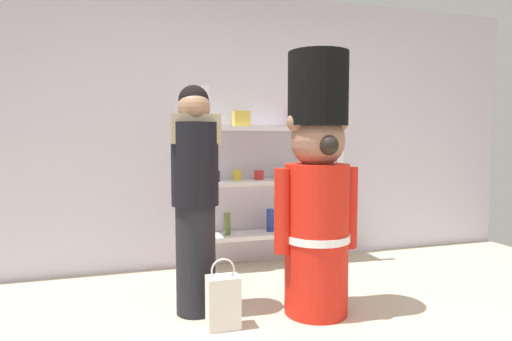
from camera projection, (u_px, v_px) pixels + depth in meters
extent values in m
cube|color=silver|center=(225.00, 130.00, 4.19)|extent=(6.40, 0.12, 2.60)
cube|color=white|center=(206.00, 182.00, 3.79)|extent=(0.05, 0.05, 1.68)
cube|color=white|center=(340.00, 178.00, 4.17)|extent=(0.05, 0.05, 1.68)
cube|color=white|center=(200.00, 179.00, 4.08)|extent=(0.05, 0.05, 1.68)
cube|color=white|center=(326.00, 175.00, 4.46)|extent=(0.05, 0.05, 1.68)
cube|color=white|center=(271.00, 234.00, 4.17)|extent=(1.31, 0.30, 0.04)
cube|color=white|center=(271.00, 182.00, 4.13)|extent=(1.31, 0.30, 0.04)
cube|color=white|center=(271.00, 129.00, 4.09)|extent=(1.31, 0.30, 0.04)
cylinder|color=navy|center=(216.00, 176.00, 3.93)|extent=(0.08, 0.08, 0.10)
cylinder|color=yellow|center=(237.00, 175.00, 4.05)|extent=(0.08, 0.08, 0.10)
cylinder|color=red|center=(259.00, 175.00, 4.13)|extent=(0.09, 0.09, 0.09)
cylinder|color=black|center=(281.00, 175.00, 4.17)|extent=(0.10, 0.10, 0.08)
cylinder|color=green|center=(302.00, 174.00, 4.23)|extent=(0.08, 0.08, 0.10)
cylinder|color=pink|center=(323.00, 174.00, 4.28)|extent=(0.10, 0.10, 0.09)
cylinder|color=#596B33|center=(227.00, 224.00, 4.01)|extent=(0.06, 0.06, 0.21)
cylinder|color=navy|center=(270.00, 220.00, 4.17)|extent=(0.07, 0.07, 0.22)
cylinder|color=silver|center=(311.00, 219.00, 4.30)|extent=(0.06, 0.06, 0.20)
cube|color=gold|center=(241.00, 119.00, 4.00)|extent=(0.15, 0.12, 0.14)
cube|color=#B21E2D|center=(300.00, 122.00, 4.17)|extent=(0.19, 0.15, 0.10)
cylinder|color=red|center=(316.00, 239.00, 3.00)|extent=(0.44, 0.44, 1.05)
cylinder|color=white|center=(317.00, 237.00, 2.99)|extent=(0.46, 0.46, 0.05)
sphere|color=#936751|center=(318.00, 141.00, 2.94)|extent=(0.37, 0.37, 0.37)
sphere|color=#936751|center=(296.00, 122.00, 2.89)|extent=(0.13, 0.13, 0.13)
sphere|color=#936751|center=(339.00, 123.00, 2.98)|extent=(0.13, 0.13, 0.13)
cylinder|color=black|center=(318.00, 89.00, 2.92)|extent=(0.41, 0.41, 0.49)
cylinder|color=red|center=(282.00, 211.00, 2.91)|extent=(0.11, 0.11, 0.58)
cylinder|color=red|center=(350.00, 207.00, 3.05)|extent=(0.11, 0.11, 0.58)
sphere|color=black|center=(329.00, 145.00, 2.79)|extent=(0.13, 0.13, 0.13)
cylinder|color=black|center=(196.00, 259.00, 3.01)|extent=(0.27, 0.27, 0.76)
cylinder|color=black|center=(195.00, 164.00, 2.96)|extent=(0.32, 0.32, 0.57)
sphere|color=#A37556|center=(194.00, 108.00, 2.93)|extent=(0.22, 0.22, 0.22)
cube|color=tan|center=(196.00, 129.00, 2.88)|extent=(0.34, 0.04, 0.20)
sphere|color=black|center=(194.00, 100.00, 2.95)|extent=(0.21, 0.21, 0.21)
cube|color=silver|center=(223.00, 302.00, 2.77)|extent=(0.21, 0.14, 0.34)
torus|color=silver|center=(223.00, 270.00, 2.76)|extent=(0.16, 0.01, 0.16)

